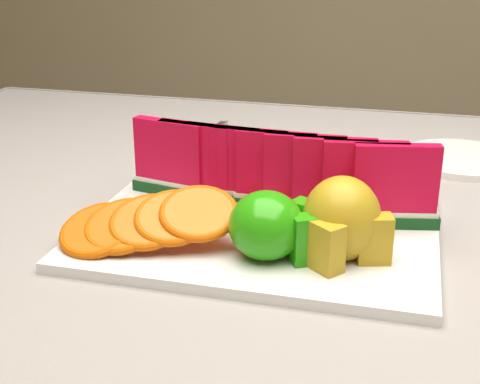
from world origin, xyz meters
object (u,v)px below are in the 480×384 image
at_px(platter, 259,230).
at_px(fork, 207,137).
at_px(apple_cluster, 273,227).
at_px(side_plate, 462,159).
at_px(pear_cluster, 343,222).

bearing_deg(platter, fork, 116.01).
relative_size(apple_cluster, side_plate, 0.49).
distance_m(platter, side_plate, 0.41).
distance_m(platter, fork, 0.39).
bearing_deg(pear_cluster, apple_cluster, -165.49).
height_order(platter, pear_cluster, pear_cluster).
xyz_separation_m(pear_cluster, side_plate, (0.14, 0.38, -0.05)).
relative_size(platter, pear_cluster, 3.60).
bearing_deg(side_plate, apple_cluster, -117.51).
bearing_deg(fork, side_plate, -2.97).
xyz_separation_m(platter, side_plate, (0.24, 0.33, -0.00)).
bearing_deg(platter, apple_cluster, -66.45).
xyz_separation_m(apple_cluster, pear_cluster, (0.07, 0.02, 0.01)).
bearing_deg(pear_cluster, fork, 123.86).
bearing_deg(pear_cluster, side_plate, 69.94).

